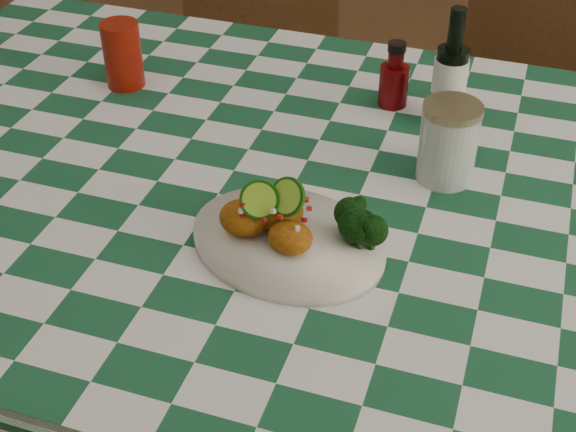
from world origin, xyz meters
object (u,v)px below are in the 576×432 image
(ketchup_bottle, at_px, (395,74))
(wooden_chair_left, at_px, (250,106))
(beer_bottle, at_px, (451,68))
(fried_chicken_pile, at_px, (278,211))
(plate, at_px, (288,242))
(red_tumbler, at_px, (123,55))
(mason_jar, at_px, (448,142))
(wooden_chair_right, at_px, (500,171))
(dining_table, at_px, (294,355))

(ketchup_bottle, distance_m, wooden_chair_left, 0.75)
(wooden_chair_left, bearing_deg, beer_bottle, -51.68)
(fried_chicken_pile, bearing_deg, plate, 0.00)
(red_tumbler, xyz_separation_m, mason_jar, (0.61, -0.11, 0.00))
(ketchup_bottle, relative_size, wooden_chair_right, 0.15)
(dining_table, relative_size, plate, 5.84)
(dining_table, distance_m, wooden_chair_left, 0.82)
(red_tumbler, distance_m, wooden_chair_left, 0.67)
(dining_table, distance_m, mason_jar, 0.51)
(ketchup_bottle, relative_size, mason_jar, 0.93)
(dining_table, xyz_separation_m, plate, (0.04, -0.15, 0.40))
(plate, relative_size, mason_jar, 2.22)
(mason_jar, xyz_separation_m, beer_bottle, (-0.03, 0.16, 0.04))
(ketchup_bottle, relative_size, beer_bottle, 0.57)
(plate, bearing_deg, ketchup_bottle, 83.34)
(red_tumbler, bearing_deg, wooden_chair_right, 36.48)
(wooden_chair_left, bearing_deg, dining_table, -74.12)
(red_tumbler, bearing_deg, mason_jar, -10.60)
(beer_bottle, height_order, wooden_chair_left, beer_bottle)
(fried_chicken_pile, distance_m, ketchup_bottle, 0.44)
(wooden_chair_right, bearing_deg, plate, -94.23)
(beer_bottle, relative_size, wooden_chair_left, 0.23)
(mason_jar, distance_m, wooden_chair_left, 0.96)
(ketchup_bottle, height_order, beer_bottle, beer_bottle)
(ketchup_bottle, bearing_deg, red_tumbler, -170.09)
(plate, height_order, fried_chicken_pile, fried_chicken_pile)
(wooden_chair_left, xyz_separation_m, wooden_chair_right, (0.65, -0.03, -0.05))
(ketchup_bottle, distance_m, wooden_chair_right, 0.64)
(plate, relative_size, fried_chicken_pile, 2.20)
(beer_bottle, bearing_deg, ketchup_bottle, 160.85)
(ketchup_bottle, distance_m, mason_jar, 0.24)
(plate, relative_size, wooden_chair_right, 0.35)
(plate, xyz_separation_m, mason_jar, (0.18, 0.24, 0.06))
(beer_bottle, relative_size, wooden_chair_right, 0.26)
(wooden_chair_left, bearing_deg, plate, -76.02)
(mason_jar, xyz_separation_m, wooden_chair_right, (0.08, 0.62, -0.44))
(wooden_chair_right, bearing_deg, red_tumbler, -131.30)
(fried_chicken_pile, bearing_deg, wooden_chair_left, 113.35)
(mason_jar, bearing_deg, ketchup_bottle, 122.37)
(plate, bearing_deg, wooden_chair_right, 73.54)
(fried_chicken_pile, distance_m, mason_jar, 0.31)
(fried_chicken_pile, xyz_separation_m, beer_bottle, (0.16, 0.40, 0.04))
(dining_table, bearing_deg, plate, -75.85)
(dining_table, bearing_deg, wooden_chair_left, 116.02)
(red_tumbler, xyz_separation_m, ketchup_bottle, (0.49, 0.08, -0.00))
(plate, height_order, wooden_chair_left, wooden_chair_left)
(red_tumbler, height_order, beer_bottle, beer_bottle)
(plate, distance_m, red_tumbler, 0.56)
(wooden_chair_right, bearing_deg, beer_bottle, -90.65)
(red_tumbler, bearing_deg, beer_bottle, 4.93)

